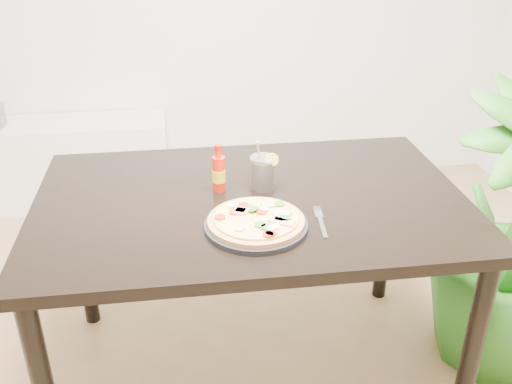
{
  "coord_description": "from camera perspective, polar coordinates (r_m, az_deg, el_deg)",
  "views": [
    {
      "loc": [
        -0.01,
        -1.1,
        1.61
      ],
      "look_at": [
        0.2,
        0.42,
        0.83
      ],
      "focal_mm": 40.0,
      "sensor_mm": 36.0,
      "label": 1
    }
  ],
  "objects": [
    {
      "name": "fork",
      "position": [
        1.73,
        6.48,
        -2.87
      ],
      "size": [
        0.03,
        0.19,
        0.0
      ],
      "rotation": [
        0.0,
        0.0,
        -0.09
      ],
      "color": "silver",
      "rests_on": "dining_table"
    },
    {
      "name": "plant_pot",
      "position": [
        2.49,
        22.69,
        -12.46
      ],
      "size": [
        0.28,
        0.28,
        0.22
      ],
      "primitive_type": "cylinder",
      "color": "brown",
      "rests_on": "ground"
    },
    {
      "name": "pizza",
      "position": [
        1.67,
        0.08,
        -2.8
      ],
      "size": [
        0.29,
        0.29,
        0.03
      ],
      "color": "tan",
      "rests_on": "plate"
    },
    {
      "name": "cola_cup",
      "position": [
        1.9,
        0.67,
        1.91
      ],
      "size": [
        0.09,
        0.09,
        0.17
      ],
      "rotation": [
        0.0,
        0.0,
        -0.13
      ],
      "color": "black",
      "rests_on": "dining_table"
    },
    {
      "name": "plate",
      "position": [
        1.68,
        0.0,
        -3.38
      ],
      "size": [
        0.31,
        0.31,
        0.02
      ],
      "primitive_type": "cylinder",
      "color": "black",
      "rests_on": "dining_table"
    },
    {
      "name": "dining_table",
      "position": [
        1.9,
        -0.5,
        -2.76
      ],
      "size": [
        1.4,
        0.9,
        0.75
      ],
      "color": "black",
      "rests_on": "ground"
    },
    {
      "name": "media_console",
      "position": [
        3.54,
        -20.23,
        2.64
      ],
      "size": [
        1.4,
        0.34,
        0.5
      ],
      "primitive_type": "cube",
      "color": "white",
      "rests_on": "ground"
    },
    {
      "name": "hot_sauce_bottle",
      "position": [
        1.88,
        -3.73,
        1.94
      ],
      "size": [
        0.05,
        0.05,
        0.16
      ],
      "rotation": [
        0.0,
        0.0,
        -0.3
      ],
      "color": "red",
      "rests_on": "dining_table"
    }
  ]
}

